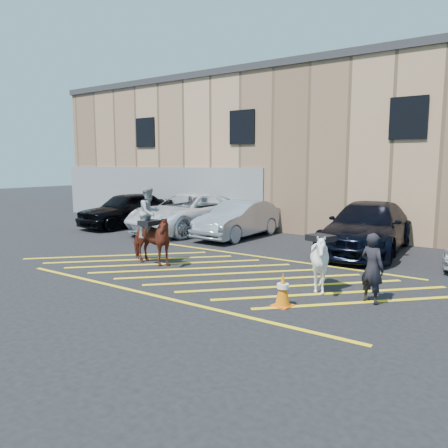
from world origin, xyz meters
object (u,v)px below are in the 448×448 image
Objects in this scene: car_white_pickup at (189,213)px; mounted_bay at (150,233)px; handler at (372,268)px; car_silver_sedan at (239,219)px; traffic_cone at (283,289)px; car_blue_suv at (368,227)px; car_black_suv at (127,209)px; saddled_white at (320,261)px.

mounted_bay is at bearing -56.74° from car_white_pickup.
car_white_pickup is at bearing 118.75° from mounted_bay.
car_silver_sedan is at bearing -16.97° from handler.
car_silver_sedan is 6.15× the size of traffic_cone.
mounted_bay reaches higher than traffic_cone.
car_blue_suv reaches higher than car_silver_sedan.
handler is (12.99, -5.04, -0.06)m from car_black_suv.
mounted_bay reaches higher than car_blue_suv.
car_silver_sedan is 2.80× the size of saddled_white.
car_white_pickup is at bearing -8.69° from handler.
mounted_bay is (6.51, -5.15, 0.12)m from car_black_suv.
car_black_suv is 12.73m from saddled_white.
traffic_cone is at bearing -23.68° from car_black_suv.
car_white_pickup is at bearing 12.79° from car_black_suv.
car_white_pickup is at bearing 175.93° from car_blue_suv.
car_blue_suv is at bearing -51.20° from handler.
car_black_suv is at bearing -167.89° from car_white_pickup.
traffic_cone is (11.53, -6.36, -0.46)m from car_black_suv.
handler is 2.00m from traffic_cone.
car_black_suv reaches higher than saddled_white.
handler is at bearing -16.03° from car_black_suv.
car_white_pickup is 2.63m from car_silver_sedan.
car_silver_sedan reaches higher than traffic_cone.
car_silver_sedan is at bearing 136.91° from saddled_white.
car_silver_sedan is 1.93× the size of mounted_bay.
car_blue_suv is at bearing 92.42° from traffic_cone.
handler is (6.93, -5.45, 0.03)m from car_silver_sedan.
saddled_white is at bearing -41.80° from car_silver_sedan.
car_black_suv is 0.80× the size of car_white_pickup.
saddled_white is at bearing -17.48° from car_black_suv.
mounted_bay is (3.07, -5.61, 0.10)m from car_white_pickup.
handler is 0.66× the size of mounted_bay.
car_blue_suv is at bearing 95.40° from saddled_white.
car_blue_suv reaches higher than saddled_white.
car_white_pickup reaches higher than car_silver_sedan.
mounted_bay is 5.25m from saddled_white.
saddled_white is (5.24, 0.24, -0.21)m from mounted_bay.
car_white_pickup is 6.39m from mounted_bay.
saddled_white is at bearing -88.90° from car_blue_suv.
mounted_bay is 5.19m from traffic_cone.
car_white_pickup reaches higher than car_blue_suv.
car_silver_sedan is (2.63, -0.05, -0.10)m from car_white_pickup.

